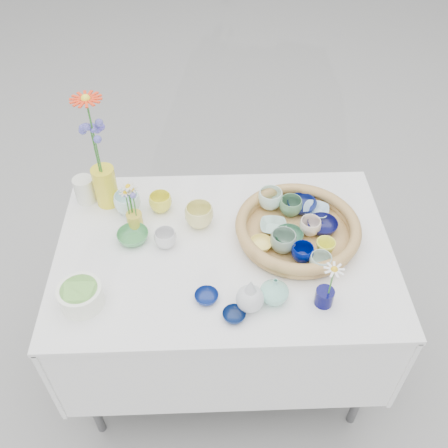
{
  "coord_description": "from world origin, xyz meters",
  "views": [
    {
      "loc": [
        -0.05,
        -1.26,
        2.15
      ],
      "look_at": [
        0.0,
        0.02,
        0.87
      ],
      "focal_mm": 40.0,
      "sensor_mm": 36.0,
      "label": 1
    }
  ],
  "objects_px": {
    "wicker_tray": "(298,229)",
    "tall_vase_yellow": "(106,186)",
    "bud_vase_seafoam": "(275,290)",
    "display_table": "(224,354)"
  },
  "relations": [
    {
      "from": "bud_vase_seafoam",
      "to": "tall_vase_yellow",
      "type": "distance_m",
      "value": 0.81
    },
    {
      "from": "wicker_tray",
      "to": "bud_vase_seafoam",
      "type": "distance_m",
      "value": 0.32
    },
    {
      "from": "tall_vase_yellow",
      "to": "bud_vase_seafoam",
      "type": "bearing_deg",
      "value": -39.48
    },
    {
      "from": "wicker_tray",
      "to": "tall_vase_yellow",
      "type": "height_order",
      "value": "tall_vase_yellow"
    },
    {
      "from": "display_table",
      "to": "tall_vase_yellow",
      "type": "bearing_deg",
      "value": 149.87
    },
    {
      "from": "display_table",
      "to": "bud_vase_seafoam",
      "type": "height_order",
      "value": "bud_vase_seafoam"
    },
    {
      "from": "display_table",
      "to": "bud_vase_seafoam",
      "type": "bearing_deg",
      "value": -56.86
    },
    {
      "from": "bud_vase_seafoam",
      "to": "tall_vase_yellow",
      "type": "relative_size",
      "value": 0.59
    },
    {
      "from": "wicker_tray",
      "to": "tall_vase_yellow",
      "type": "bearing_deg",
      "value": 163.56
    },
    {
      "from": "bud_vase_seafoam",
      "to": "tall_vase_yellow",
      "type": "bearing_deg",
      "value": 140.52
    }
  ]
}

